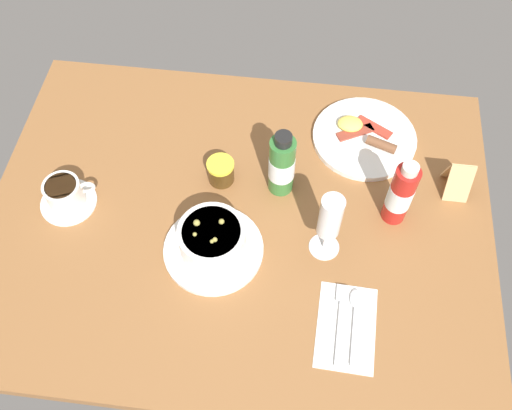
# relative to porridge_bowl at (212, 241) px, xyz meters

# --- Properties ---
(ground_plane) EXTENTS (1.10, 0.84, 0.03)m
(ground_plane) POSITION_rel_porridge_bowl_xyz_m (0.04, 0.09, -0.06)
(ground_plane) COLOR brown
(porridge_bowl) EXTENTS (0.21, 0.21, 0.09)m
(porridge_bowl) POSITION_rel_porridge_bowl_xyz_m (0.00, 0.00, 0.00)
(porridge_bowl) COLOR white
(porridge_bowl) RESTS_ON ground_plane
(cutlery_setting) EXTENTS (0.12, 0.18, 0.01)m
(cutlery_setting) POSITION_rel_porridge_bowl_xyz_m (0.28, -0.13, -0.04)
(cutlery_setting) COLOR white
(cutlery_setting) RESTS_ON ground_plane
(coffee_cup) EXTENTS (0.13, 0.12, 0.07)m
(coffee_cup) POSITION_rel_porridge_bowl_xyz_m (-0.34, 0.08, -0.01)
(coffee_cup) COLOR white
(coffee_cup) RESTS_ON ground_plane
(wine_glass) EXTENTS (0.06, 0.06, 0.18)m
(wine_glass) POSITION_rel_porridge_bowl_xyz_m (0.23, 0.04, 0.07)
(wine_glass) COLOR white
(wine_glass) RESTS_ON ground_plane
(jam_jar) EXTENTS (0.06, 0.06, 0.06)m
(jam_jar) POSITION_rel_porridge_bowl_xyz_m (-0.01, 0.18, -0.01)
(jam_jar) COLOR #472F11
(jam_jar) RESTS_ON ground_plane
(sauce_bottle_green) EXTENTS (0.06, 0.06, 0.18)m
(sauce_bottle_green) POSITION_rel_porridge_bowl_xyz_m (0.12, 0.18, 0.04)
(sauce_bottle_green) COLOR #337233
(sauce_bottle_green) RESTS_ON ground_plane
(sauce_bottle_red) EXTENTS (0.05, 0.05, 0.18)m
(sauce_bottle_red) POSITION_rel_porridge_bowl_xyz_m (0.37, 0.13, 0.04)
(sauce_bottle_red) COLOR #B21E19
(sauce_bottle_red) RESTS_ON ground_plane
(breakfast_plate) EXTENTS (0.25, 0.25, 0.04)m
(breakfast_plate) POSITION_rel_porridge_bowl_xyz_m (0.31, 0.34, -0.03)
(breakfast_plate) COLOR white
(breakfast_plate) RESTS_ON ground_plane
(menu_card) EXTENTS (0.05, 0.07, 0.09)m
(menu_card) POSITION_rel_porridge_bowl_xyz_m (0.51, 0.22, 0.00)
(menu_card) COLOR tan
(menu_card) RESTS_ON ground_plane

